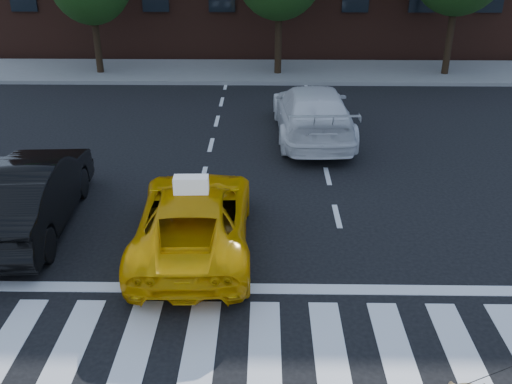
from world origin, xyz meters
TOP-DOWN VIEW (x-y plane):
  - ground at (0.00, 0.00)m, footprint 120.00×120.00m
  - crosswalk at (0.00, 0.00)m, footprint 13.00×2.40m
  - stop_line at (0.00, 1.60)m, footprint 12.00×0.30m
  - sidewalk_far at (0.00, 17.50)m, footprint 30.00×4.00m
  - taxi at (-1.40, 3.04)m, footprint 2.33×4.80m
  - black_sedan at (-5.00, 3.84)m, footprint 1.98×4.92m
  - white_suv at (1.40, 9.59)m, footprint 2.38×5.43m
  - taxi_sign at (-1.40, 2.84)m, footprint 0.66×0.30m

SIDE VIEW (x-z plane):
  - ground at x=0.00m, z-range 0.00..0.00m
  - crosswalk at x=0.00m, z-range 0.00..0.01m
  - stop_line at x=0.00m, z-range 0.00..0.01m
  - sidewalk_far at x=0.00m, z-range 0.00..0.15m
  - taxi at x=-1.40m, z-range 0.00..1.31m
  - white_suv at x=1.40m, z-range 0.00..1.55m
  - black_sedan at x=-5.00m, z-range 0.00..1.59m
  - taxi_sign at x=-1.40m, z-range 1.31..1.63m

